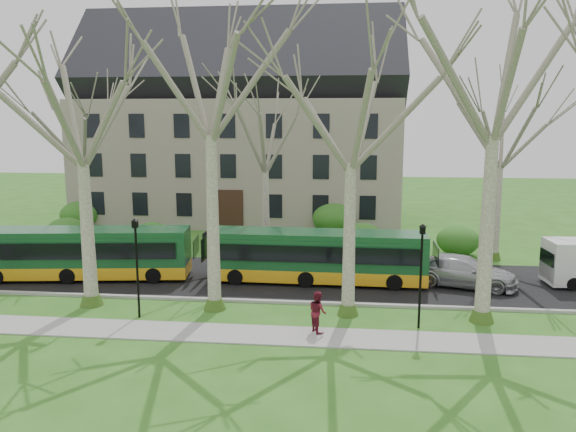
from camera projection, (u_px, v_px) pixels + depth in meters
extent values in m
plane|color=#30621C|center=(278.00, 314.00, 24.90)|extent=(120.00, 120.00, 0.00)
cube|color=gray|center=(271.00, 335.00, 22.45)|extent=(70.00, 2.00, 0.06)
cube|color=black|center=(291.00, 279.00, 30.28)|extent=(80.00, 8.00, 0.06)
cube|color=#A5A39E|center=(282.00, 302.00, 26.36)|extent=(80.00, 0.25, 0.14)
cube|color=gray|center=(243.00, 160.00, 48.16)|extent=(26.00, 12.00, 10.00)
cylinder|color=black|center=(137.00, 273.00, 24.19)|extent=(0.10, 0.10, 4.00)
cube|color=black|center=(135.00, 224.00, 23.82)|extent=(0.22, 0.22, 0.30)
cylinder|color=black|center=(420.00, 282.00, 22.96)|extent=(0.10, 0.10, 4.00)
cube|color=black|center=(423.00, 230.00, 22.58)|extent=(0.22, 0.22, 0.30)
ellipsoid|color=#18541B|center=(66.00, 231.00, 38.13)|extent=(2.60, 2.60, 2.00)
ellipsoid|color=#18541B|center=(152.00, 233.00, 37.51)|extent=(2.60, 2.60, 2.00)
ellipsoid|color=#18541B|center=(363.00, 238.00, 36.07)|extent=(2.60, 2.60, 2.00)
ellipsoid|color=#18541B|center=(458.00, 240.00, 35.45)|extent=(2.60, 2.60, 2.00)
ellipsoid|color=#18541B|center=(80.00, 215.00, 44.21)|extent=(2.60, 2.60, 2.00)
ellipsoid|color=#18541B|center=(334.00, 220.00, 42.15)|extent=(2.60, 2.60, 2.00)
imported|color=#A9A9AD|center=(463.00, 271.00, 28.78)|extent=(5.76, 3.58, 1.56)
imported|color=maroon|center=(318.00, 311.00, 22.62)|extent=(0.96, 1.03, 1.69)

